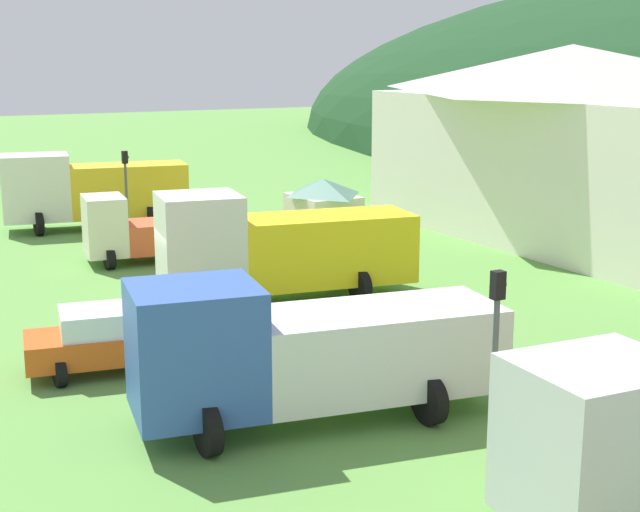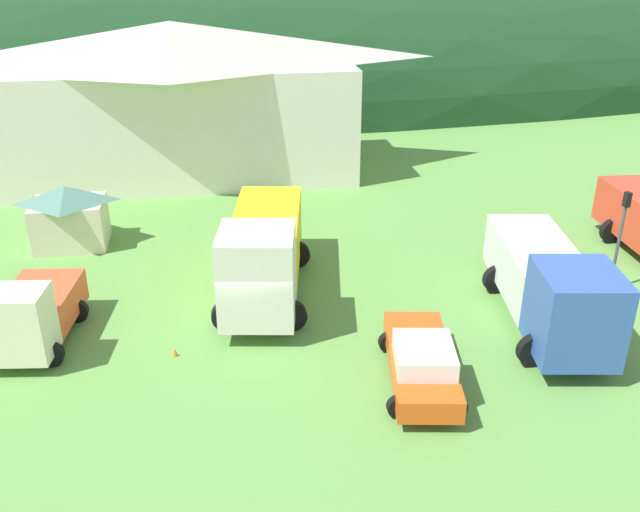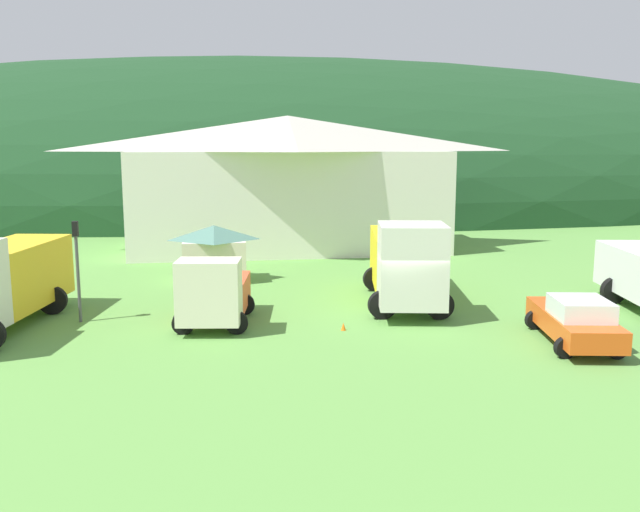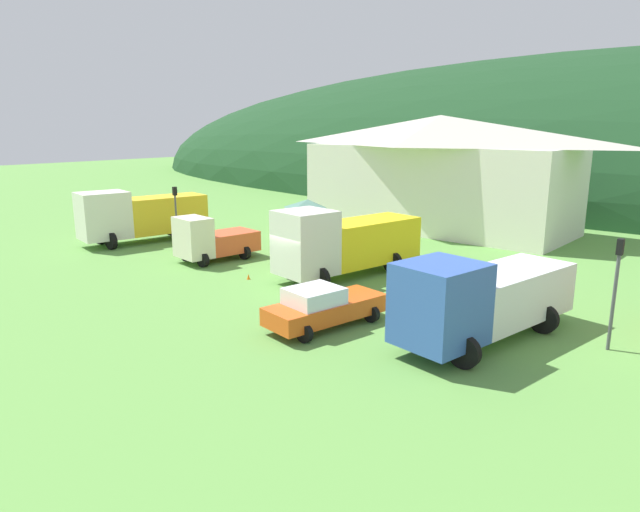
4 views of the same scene
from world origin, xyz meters
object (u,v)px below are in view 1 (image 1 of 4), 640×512
at_px(depot_building, 568,141).
at_px(traffic_light_east, 495,348).
at_px(traffic_light_west, 126,184).
at_px(play_shed_cream, 323,209).
at_px(heavy_rig_striped, 88,189).
at_px(traffic_cone_near_pickup, 138,292).
at_px(flatbed_truck_yellow, 275,246).
at_px(service_pickup_orange, 120,339).
at_px(light_truck_cream, 134,230).
at_px(box_truck_blue, 299,349).

bearing_deg(depot_building, traffic_light_east, -46.15).
distance_m(depot_building, traffic_light_west, 19.36).
xyz_separation_m(play_shed_cream, traffic_light_west, (-4.97, -7.20, 0.96)).
relative_size(heavy_rig_striped, traffic_cone_near_pickup, 15.13).
relative_size(flatbed_truck_yellow, service_pickup_orange, 1.65).
height_order(heavy_rig_striped, traffic_light_east, traffic_light_east).
bearing_deg(service_pickup_orange, depot_building, -151.34).
distance_m(light_truck_cream, traffic_light_west, 5.30).
bearing_deg(play_shed_cream, traffic_light_west, -124.62).
xyz_separation_m(depot_building, service_pickup_orange, (7.53, -22.07, -3.50)).
bearing_deg(traffic_light_east, service_pickup_orange, -152.06).
bearing_deg(play_shed_cream, box_truck_blue, -30.01).
bearing_deg(box_truck_blue, traffic_light_west, -87.82).
relative_size(box_truck_blue, traffic_cone_near_pickup, 14.99).
bearing_deg(flatbed_truck_yellow, depot_building, -158.19).
xyz_separation_m(flatbed_truck_yellow, service_pickup_orange, (4.14, -6.41, -1.02)).
bearing_deg(service_pickup_orange, box_truck_blue, 125.36).
relative_size(light_truck_cream, box_truck_blue, 0.57).
height_order(flatbed_truck_yellow, traffic_cone_near_pickup, flatbed_truck_yellow).
height_order(traffic_light_west, traffic_light_east, traffic_light_east).
distance_m(heavy_rig_striped, flatbed_truck_yellow, 15.85).
bearing_deg(service_pickup_orange, traffic_cone_near_pickup, -100.70).
relative_size(play_shed_cream, flatbed_truck_yellow, 0.38).
bearing_deg(flatbed_truck_yellow, play_shed_cream, -117.96).
bearing_deg(play_shed_cream, depot_building, 64.51).
bearing_deg(traffic_cone_near_pickup, service_pickup_orange, -20.51).
bearing_deg(play_shed_cream, traffic_light_east, -20.05).
xyz_separation_m(play_shed_cream, heavy_rig_striped, (-7.76, -8.17, 0.46)).
height_order(light_truck_cream, flatbed_truck_yellow, flatbed_truck_yellow).
bearing_deg(traffic_cone_near_pickup, heavy_rig_striped, 172.78).
height_order(flatbed_truck_yellow, traffic_light_west, traffic_light_west).
distance_m(depot_building, play_shed_cream, 10.97).
height_order(service_pickup_orange, traffic_cone_near_pickup, service_pickup_orange).
height_order(flatbed_truck_yellow, traffic_light_east, traffic_light_east).
distance_m(play_shed_cream, traffic_light_east, 22.53).
distance_m(play_shed_cream, service_pickup_orange, 17.41).
height_order(heavy_rig_striped, light_truck_cream, heavy_rig_striped).
xyz_separation_m(heavy_rig_striped, flatbed_truck_yellow, (15.71, 2.07, -0.03)).
relative_size(service_pickup_orange, traffic_light_east, 1.31).
bearing_deg(flatbed_truck_yellow, traffic_cone_near_pickup, -32.20).
distance_m(traffic_light_west, traffic_cone_near_pickup, 10.27).
distance_m(depot_building, flatbed_truck_yellow, 16.21).
xyz_separation_m(box_truck_blue, traffic_light_east, (3.81, 2.29, 0.77)).
bearing_deg(box_truck_blue, flatbed_truck_yellow, -103.20).
bearing_deg(light_truck_cream, depot_building, 173.47).
bearing_deg(light_truck_cream, box_truck_blue, 92.22).
relative_size(traffic_light_west, traffic_light_east, 0.97).
bearing_deg(traffic_cone_near_pickup, depot_building, 90.42).
relative_size(service_pickup_orange, traffic_light_west, 1.36).
bearing_deg(light_truck_cream, play_shed_cream, -172.05).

